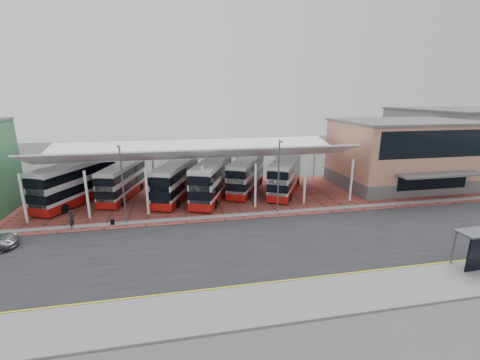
{
  "coord_description": "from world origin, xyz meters",
  "views": [
    {
      "loc": [
        -8.56,
        -25.71,
        12.73
      ],
      "look_at": [
        -1.8,
        8.48,
        3.39
      ],
      "focal_mm": 24.0,
      "sensor_mm": 36.0,
      "label": 1
    }
  ],
  "objects_px": {
    "pedestrian": "(72,219)",
    "bus_2": "(176,181)",
    "bus_0": "(77,183)",
    "bus_1": "(123,181)",
    "bus_3": "(212,180)",
    "terminal": "(403,153)",
    "bus_4": "(246,175)",
    "bus_5": "(285,176)"
  },
  "relations": [
    {
      "from": "bus_1",
      "to": "bus_2",
      "type": "height_order",
      "value": "bus_2"
    },
    {
      "from": "bus_2",
      "to": "bus_4",
      "type": "xyz_separation_m",
      "value": [
        9.27,
        1.43,
        -0.05
      ]
    },
    {
      "from": "bus_1",
      "to": "bus_3",
      "type": "relative_size",
      "value": 0.9
    },
    {
      "from": "bus_1",
      "to": "bus_4",
      "type": "bearing_deg",
      "value": 13.0
    },
    {
      "from": "bus_3",
      "to": "terminal",
      "type": "bearing_deg",
      "value": 22.97
    },
    {
      "from": "bus_2",
      "to": "pedestrian",
      "type": "distance_m",
      "value": 12.75
    },
    {
      "from": "bus_1",
      "to": "terminal",
      "type": "bearing_deg",
      "value": 11.76
    },
    {
      "from": "bus_0",
      "to": "bus_4",
      "type": "bearing_deg",
      "value": 27.13
    },
    {
      "from": "bus_2",
      "to": "bus_5",
      "type": "relative_size",
      "value": 1.02
    },
    {
      "from": "bus_4",
      "to": "bus_0",
      "type": "bearing_deg",
      "value": -151.72
    },
    {
      "from": "bus_3",
      "to": "bus_2",
      "type": "bearing_deg",
      "value": -170.91
    },
    {
      "from": "bus_5",
      "to": "pedestrian",
      "type": "xyz_separation_m",
      "value": [
        -24.27,
        -7.48,
        -1.34
      ]
    },
    {
      "from": "bus_0",
      "to": "bus_3",
      "type": "bearing_deg",
      "value": 19.41
    },
    {
      "from": "bus_2",
      "to": "pedestrian",
      "type": "relative_size",
      "value": 6.06
    },
    {
      "from": "bus_0",
      "to": "bus_5",
      "type": "distance_m",
      "value": 25.95
    },
    {
      "from": "bus_0",
      "to": "bus_4",
      "type": "distance_m",
      "value": 21.04
    },
    {
      "from": "bus_3",
      "to": "bus_5",
      "type": "xyz_separation_m",
      "value": [
        9.78,
        0.71,
        -0.09
      ]
    },
    {
      "from": "bus_2",
      "to": "bus_5",
      "type": "height_order",
      "value": "bus_5"
    },
    {
      "from": "bus_4",
      "to": "bus_5",
      "type": "bearing_deg",
      "value": 8.5
    },
    {
      "from": "terminal",
      "to": "bus_3",
      "type": "distance_m",
      "value": 27.6
    },
    {
      "from": "bus_4",
      "to": "bus_5",
      "type": "height_order",
      "value": "bus_5"
    },
    {
      "from": "bus_1",
      "to": "pedestrian",
      "type": "bearing_deg",
      "value": -96.46
    },
    {
      "from": "bus_1",
      "to": "bus_0",
      "type": "bearing_deg",
      "value": -156.85
    },
    {
      "from": "bus_2",
      "to": "bus_1",
      "type": "bearing_deg",
      "value": -174.48
    },
    {
      "from": "terminal",
      "to": "pedestrian",
      "type": "xyz_separation_m",
      "value": [
        -41.97,
        -7.92,
        -3.68
      ]
    },
    {
      "from": "terminal",
      "to": "bus_2",
      "type": "distance_m",
      "value": 31.96
    },
    {
      "from": "bus_0",
      "to": "bus_1",
      "type": "relative_size",
      "value": 1.12
    },
    {
      "from": "bus_0",
      "to": "pedestrian",
      "type": "distance_m",
      "value": 8.78
    },
    {
      "from": "bus_3",
      "to": "pedestrian",
      "type": "height_order",
      "value": "bus_3"
    },
    {
      "from": "bus_2",
      "to": "terminal",
      "type": "bearing_deg",
      "value": 20.07
    },
    {
      "from": "bus_3",
      "to": "bus_5",
      "type": "height_order",
      "value": "bus_3"
    },
    {
      "from": "bus_1",
      "to": "bus_3",
      "type": "xyz_separation_m",
      "value": [
        11.04,
        -2.56,
        0.26
      ]
    },
    {
      "from": "bus_2",
      "to": "bus_3",
      "type": "bearing_deg",
      "value": 8.12
    },
    {
      "from": "terminal",
      "to": "bus_1",
      "type": "bearing_deg",
      "value": 177.91
    },
    {
      "from": "terminal",
      "to": "bus_4",
      "type": "relative_size",
      "value": 1.72
    },
    {
      "from": "bus_3",
      "to": "pedestrian",
      "type": "relative_size",
      "value": 6.35
    },
    {
      "from": "bus_3",
      "to": "bus_5",
      "type": "distance_m",
      "value": 9.81
    },
    {
      "from": "bus_1",
      "to": "pedestrian",
      "type": "height_order",
      "value": "bus_1"
    },
    {
      "from": "bus_0",
      "to": "pedestrian",
      "type": "bearing_deg",
      "value": -53.45
    },
    {
      "from": "pedestrian",
      "to": "bus_2",
      "type": "bearing_deg",
      "value": -49.58
    },
    {
      "from": "bus_1",
      "to": "bus_4",
      "type": "relative_size",
      "value": 0.98
    },
    {
      "from": "bus_3",
      "to": "bus_4",
      "type": "bearing_deg",
      "value": 46.02
    }
  ]
}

